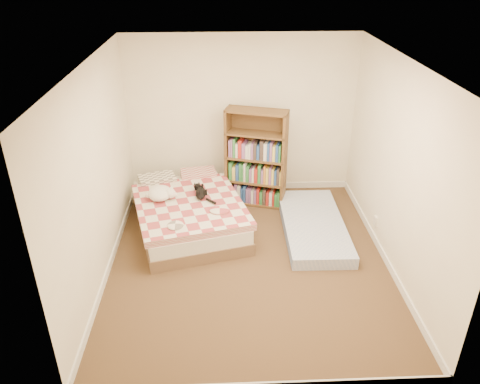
{
  "coord_description": "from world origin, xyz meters",
  "views": [
    {
      "loc": [
        -0.32,
        -4.89,
        3.58
      ],
      "look_at": [
        -0.1,
        0.3,
        0.83
      ],
      "focal_mm": 35.0,
      "sensor_mm": 36.0,
      "label": 1
    }
  ],
  "objects_px": {
    "bookshelf": "(256,170)",
    "black_cat": "(201,192)",
    "white_dog": "(161,193)",
    "bed": "(188,211)",
    "floor_mattress": "(313,226)"
  },
  "relations": [
    {
      "from": "floor_mattress",
      "to": "white_dog",
      "type": "xyz_separation_m",
      "value": [
        -2.12,
        0.18,
        0.47
      ]
    },
    {
      "from": "bookshelf",
      "to": "black_cat",
      "type": "relative_size",
      "value": 2.7
    },
    {
      "from": "bookshelf",
      "to": "floor_mattress",
      "type": "height_order",
      "value": "bookshelf"
    },
    {
      "from": "bed",
      "to": "white_dog",
      "type": "distance_m",
      "value": 0.48
    },
    {
      "from": "bookshelf",
      "to": "black_cat",
      "type": "xyz_separation_m",
      "value": [
        -0.81,
        -0.63,
        -0.04
      ]
    },
    {
      "from": "white_dog",
      "to": "bed",
      "type": "bearing_deg",
      "value": -24.33
    },
    {
      "from": "bed",
      "to": "black_cat",
      "type": "relative_size",
      "value": 3.94
    },
    {
      "from": "floor_mattress",
      "to": "black_cat",
      "type": "bearing_deg",
      "value": 171.22
    },
    {
      "from": "bed",
      "to": "bookshelf",
      "type": "distance_m",
      "value": 1.25
    },
    {
      "from": "bed",
      "to": "floor_mattress",
      "type": "xyz_separation_m",
      "value": [
        1.76,
        -0.22,
        -0.15
      ]
    },
    {
      "from": "black_cat",
      "to": "white_dog",
      "type": "distance_m",
      "value": 0.56
    },
    {
      "from": "bed",
      "to": "bookshelf",
      "type": "bearing_deg",
      "value": 19.22
    },
    {
      "from": "bookshelf",
      "to": "bed",
      "type": "bearing_deg",
      "value": -128.71
    },
    {
      "from": "bookshelf",
      "to": "white_dog",
      "type": "bearing_deg",
      "value": -134.96
    },
    {
      "from": "floor_mattress",
      "to": "white_dog",
      "type": "bearing_deg",
      "value": 175.93
    }
  ]
}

